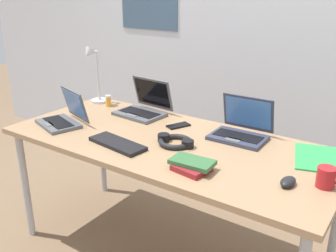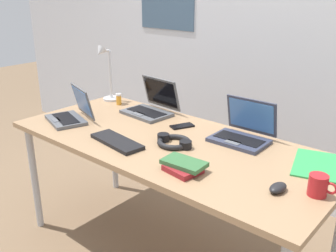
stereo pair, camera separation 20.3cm
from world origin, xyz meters
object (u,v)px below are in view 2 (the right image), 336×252
at_px(external_keyboard, 117,142).
at_px(coffee_mug, 318,185).
at_px(desk_lamp, 107,74).
at_px(laptop_front_right, 243,133).
at_px(cell_phone, 182,126).
at_px(headphones, 174,142).
at_px(laptop_mid_desk, 71,114).
at_px(computer_mouse, 278,188).
at_px(pill_bottle, 119,99).
at_px(laptop_near_mouse, 151,107).
at_px(book_stack, 183,166).
at_px(paper_folder_front_right, 320,165).

bearing_deg(external_keyboard, coffee_mug, 16.88).
height_order(desk_lamp, laptop_front_right, desk_lamp).
relative_size(external_keyboard, cell_phone, 2.43).
distance_m(desk_lamp, headphones, 0.93).
relative_size(laptop_front_right, laptop_mid_desk, 0.90).
relative_size(desk_lamp, coffee_mug, 3.54).
distance_m(computer_mouse, headphones, 0.63).
bearing_deg(desk_lamp, pill_bottle, -4.11).
bearing_deg(pill_bottle, laptop_near_mouse, 0.62).
height_order(headphones, pill_bottle, pill_bottle).
bearing_deg(computer_mouse, headphones, 175.78).
bearing_deg(cell_phone, book_stack, -26.54).
height_order(cell_phone, paper_folder_front_right, cell_phone).
relative_size(computer_mouse, headphones, 0.45).
xyz_separation_m(computer_mouse, headphones, (-0.63, 0.10, -0.00)).
relative_size(book_stack, coffee_mug, 1.78).
xyz_separation_m(laptop_mid_desk, cell_phone, (0.59, 0.35, -0.04)).
distance_m(laptop_mid_desk, external_keyboard, 0.48).
height_order(laptop_front_right, paper_folder_front_right, laptop_front_right).
distance_m(laptop_front_right, pill_bottle, 0.98).
distance_m(pill_bottle, book_stack, 1.08).
bearing_deg(paper_folder_front_right, coffee_mug, -72.19).
bearing_deg(laptop_front_right, laptop_near_mouse, 178.74).
distance_m(computer_mouse, cell_phone, 0.83).
bearing_deg(coffee_mug, laptop_near_mouse, 165.02).
bearing_deg(headphones, laptop_near_mouse, 145.97).
height_order(laptop_near_mouse, paper_folder_front_right, laptop_near_mouse).
height_order(laptop_front_right, pill_bottle, laptop_front_right).
distance_m(laptop_mid_desk, cell_phone, 0.69).
height_order(external_keyboard, pill_bottle, pill_bottle).
relative_size(laptop_front_right, headphones, 1.38).
xyz_separation_m(book_stack, coffee_mug, (0.54, 0.18, 0.02)).
bearing_deg(computer_mouse, laptop_front_right, 140.01).
relative_size(laptop_mid_desk, computer_mouse, 3.43).
height_order(laptop_mid_desk, paper_folder_front_right, laptop_mid_desk).
relative_size(laptop_near_mouse, laptop_mid_desk, 0.97).
xyz_separation_m(external_keyboard, book_stack, (0.46, -0.02, 0.01)).
height_order(desk_lamp, pill_bottle, desk_lamp).
distance_m(cell_phone, pill_bottle, 0.61).
bearing_deg(desk_lamp, headphones, -19.30).
bearing_deg(computer_mouse, pill_bottle, 168.66).
bearing_deg(coffee_mug, book_stack, -161.45).
xyz_separation_m(laptop_near_mouse, external_keyboard, (0.20, -0.48, -0.04)).
height_order(desk_lamp, laptop_near_mouse, desk_lamp).
relative_size(headphones, pill_bottle, 2.71).
bearing_deg(desk_lamp, laptop_mid_desk, -70.83).
height_order(laptop_mid_desk, external_keyboard, laptop_mid_desk).
relative_size(cell_phone, coffee_mug, 1.20).
height_order(computer_mouse, paper_folder_front_right, computer_mouse).
height_order(laptop_front_right, book_stack, laptop_front_right).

